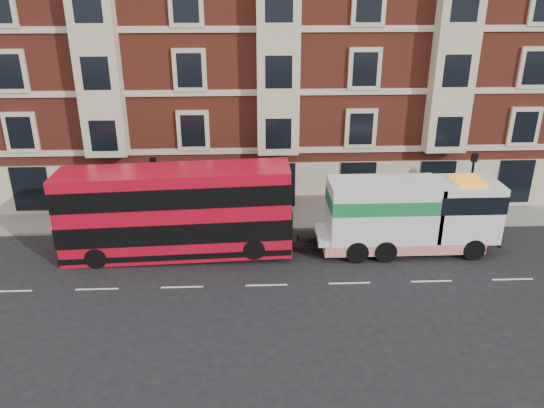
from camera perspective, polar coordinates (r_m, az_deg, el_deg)
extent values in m
plane|color=black|center=(25.58, -0.62, -8.73)|extent=(120.00, 120.00, 0.00)
cube|color=slate|center=(32.19, -1.08, -1.68)|extent=(90.00, 3.00, 0.15)
cube|color=maroon|center=(37.12, -0.71, 15.92)|extent=(45.00, 12.00, 18.00)
cylinder|color=black|center=(30.64, -12.33, 0.70)|extent=(0.14, 0.14, 4.00)
cube|color=black|center=(29.94, -12.66, 4.43)|extent=(0.35, 0.15, 0.50)
cylinder|color=black|center=(32.75, 20.45, 1.20)|extent=(0.14, 0.14, 4.00)
cube|color=black|center=(32.10, 20.95, 4.69)|extent=(0.35, 0.15, 0.50)
cube|color=red|center=(27.66, -10.29, -0.86)|extent=(11.74, 2.62, 4.61)
cube|color=black|center=(27.94, -10.19, -2.14)|extent=(11.78, 2.68, 1.10)
cube|color=black|center=(27.21, -10.46, 1.47)|extent=(11.78, 2.68, 1.05)
cylinder|color=black|center=(28.26, -18.38, -5.50)|extent=(1.09, 0.34, 1.09)
cylinder|color=black|center=(30.29, -17.26, -3.41)|extent=(1.09, 0.34, 1.09)
cylinder|color=black|center=(27.01, -1.93, -4.84)|extent=(1.09, 0.34, 1.09)
cylinder|color=black|center=(29.14, -2.00, -2.70)|extent=(1.09, 0.34, 1.09)
cube|color=silver|center=(29.18, 14.00, -3.07)|extent=(9.44, 2.41, 0.31)
cube|color=silver|center=(29.65, 19.89, -0.49)|extent=(3.35, 2.62, 3.04)
cube|color=silver|center=(28.28, 11.82, -0.56)|extent=(5.66, 2.62, 3.04)
cube|color=#1A773A|center=(28.08, 11.90, 0.42)|extent=(5.71, 2.66, 0.73)
cube|color=red|center=(29.28, 13.54, -3.73)|extent=(8.39, 2.68, 0.58)
cylinder|color=black|center=(29.50, 20.82, -4.56)|extent=(1.15, 0.37, 1.15)
cylinder|color=black|center=(31.45, 19.23, -2.62)|extent=(1.15, 0.37, 1.15)
cylinder|color=black|center=(28.01, 12.09, -4.97)|extent=(1.15, 0.42, 1.15)
cylinder|color=black|center=(30.07, 11.02, -2.89)|extent=(1.15, 0.42, 1.15)
cylinder|color=black|center=(27.69, 9.13, -5.08)|extent=(1.15, 0.42, 1.15)
cylinder|color=black|center=(29.76, 8.26, -2.97)|extent=(1.15, 0.42, 1.15)
imported|color=#1A1A34|center=(32.36, -12.28, -0.15)|extent=(0.81, 0.72, 1.86)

